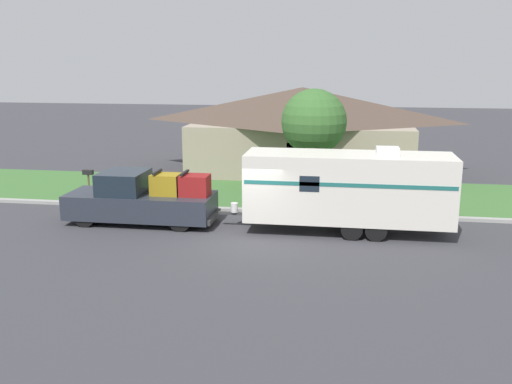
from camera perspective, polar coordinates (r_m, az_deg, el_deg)
ground_plane at (r=20.40m, az=-1.02°, el=-4.78°), size 120.00×120.00×0.00m
curb_strip at (r=23.93m, az=0.53°, el=-1.89°), size 80.00×0.30×0.14m
lawn_strip at (r=27.45m, az=1.64°, el=-0.05°), size 80.00×7.00×0.03m
house_across_street at (r=32.92m, az=4.64°, el=6.44°), size 13.06×8.00×4.74m
pickup_truck at (r=22.68m, az=-11.32°, el=-0.76°), size 5.84×2.10×2.10m
travel_trailer at (r=21.14m, az=9.21°, el=0.46°), size 8.62×2.22×3.22m
mailbox at (r=27.10m, az=-16.43°, el=1.48°), size 0.48×0.20×1.37m
tree_in_yard at (r=25.24m, az=5.81°, el=6.98°), size 2.88×2.88×5.05m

